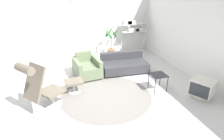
{
  "coord_description": "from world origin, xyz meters",
  "views": [
    {
      "loc": [
        -1.3,
        -4.75,
        2.8
      ],
      "look_at": [
        0.27,
        0.05,
        0.55
      ],
      "focal_mm": 32.0,
      "sensor_mm": 36.0,
      "label": 1
    }
  ],
  "objects_px": {
    "ottoman": "(74,84)",
    "armchair_red": "(87,68)",
    "couch_low": "(124,65)",
    "crt_television": "(203,88)",
    "shelf_unit": "(133,27)",
    "potted_plant": "(111,43)",
    "side_table": "(158,76)",
    "lounge_chair": "(38,83)"
  },
  "relations": [
    {
      "from": "couch_low",
      "to": "shelf_unit",
      "type": "bearing_deg",
      "value": -117.07
    },
    {
      "from": "lounge_chair",
      "to": "couch_low",
      "type": "xyz_separation_m",
      "value": [
        2.65,
        1.53,
        -0.49
      ]
    },
    {
      "from": "potted_plant",
      "to": "couch_low",
      "type": "bearing_deg",
      "value": -92.73
    },
    {
      "from": "armchair_red",
      "to": "crt_television",
      "type": "height_order",
      "value": "armchair_red"
    },
    {
      "from": "lounge_chair",
      "to": "side_table",
      "type": "xyz_separation_m",
      "value": [
        3.08,
        0.02,
        -0.29
      ]
    },
    {
      "from": "ottoman",
      "to": "couch_low",
      "type": "xyz_separation_m",
      "value": [
        1.81,
        0.92,
        -0.04
      ]
    },
    {
      "from": "armchair_red",
      "to": "potted_plant",
      "type": "bearing_deg",
      "value": -135.44
    },
    {
      "from": "couch_low",
      "to": "shelf_unit",
      "type": "height_order",
      "value": "shelf_unit"
    },
    {
      "from": "lounge_chair",
      "to": "potted_plant",
      "type": "bearing_deg",
      "value": 103.02
    },
    {
      "from": "crt_television",
      "to": "shelf_unit",
      "type": "bearing_deg",
      "value": -24.81
    },
    {
      "from": "armchair_red",
      "to": "shelf_unit",
      "type": "xyz_separation_m",
      "value": [
        2.33,
        1.8,
        0.82
      ]
    },
    {
      "from": "armchair_red",
      "to": "couch_low",
      "type": "height_order",
      "value": "armchair_red"
    },
    {
      "from": "ottoman",
      "to": "potted_plant",
      "type": "xyz_separation_m",
      "value": [
        1.89,
        2.54,
        0.25
      ]
    },
    {
      "from": "ottoman",
      "to": "crt_television",
      "type": "bearing_deg",
      "value": -23.01
    },
    {
      "from": "crt_television",
      "to": "shelf_unit",
      "type": "height_order",
      "value": "shelf_unit"
    },
    {
      "from": "ottoman",
      "to": "couch_low",
      "type": "distance_m",
      "value": 2.03
    },
    {
      "from": "lounge_chair",
      "to": "potted_plant",
      "type": "xyz_separation_m",
      "value": [
        2.72,
        3.16,
        -0.2
      ]
    },
    {
      "from": "armchair_red",
      "to": "couch_low",
      "type": "relative_size",
      "value": 0.63
    },
    {
      "from": "couch_low",
      "to": "side_table",
      "type": "distance_m",
      "value": 1.59
    },
    {
      "from": "shelf_unit",
      "to": "crt_television",
      "type": "bearing_deg",
      "value": -86.38
    },
    {
      "from": "lounge_chair",
      "to": "crt_television",
      "type": "height_order",
      "value": "lounge_chair"
    },
    {
      "from": "side_table",
      "to": "potted_plant",
      "type": "height_order",
      "value": "potted_plant"
    },
    {
      "from": "potted_plant",
      "to": "shelf_unit",
      "type": "relative_size",
      "value": 0.76
    },
    {
      "from": "ottoman",
      "to": "potted_plant",
      "type": "distance_m",
      "value": 3.18
    },
    {
      "from": "lounge_chair",
      "to": "armchair_red",
      "type": "xyz_separation_m",
      "value": [
        1.38,
        1.51,
        -0.43
      ]
    },
    {
      "from": "lounge_chair",
      "to": "armchair_red",
      "type": "relative_size",
      "value": 1.28
    },
    {
      "from": "couch_low",
      "to": "side_table",
      "type": "xyz_separation_m",
      "value": [
        0.43,
        -1.51,
        0.2
      ]
    },
    {
      "from": "ottoman",
      "to": "shelf_unit",
      "type": "relative_size",
      "value": 0.31
    },
    {
      "from": "couch_low",
      "to": "crt_television",
      "type": "bearing_deg",
      "value": 124.01
    },
    {
      "from": "potted_plant",
      "to": "shelf_unit",
      "type": "distance_m",
      "value": 1.15
    },
    {
      "from": "side_table",
      "to": "potted_plant",
      "type": "xyz_separation_m",
      "value": [
        -0.35,
        3.14,
        0.09
      ]
    },
    {
      "from": "potted_plant",
      "to": "shelf_unit",
      "type": "bearing_deg",
      "value": 8.82
    },
    {
      "from": "crt_television",
      "to": "side_table",
      "type": "bearing_deg",
      "value": 22.01
    },
    {
      "from": "armchair_red",
      "to": "couch_low",
      "type": "distance_m",
      "value": 1.27
    },
    {
      "from": "armchair_red",
      "to": "couch_low",
      "type": "xyz_separation_m",
      "value": [
        1.27,
        0.02,
        -0.06
      ]
    },
    {
      "from": "armchair_red",
      "to": "side_table",
      "type": "bearing_deg",
      "value": 132.44
    },
    {
      "from": "side_table",
      "to": "potted_plant",
      "type": "relative_size",
      "value": 0.39
    },
    {
      "from": "ottoman",
      "to": "crt_television",
      "type": "height_order",
      "value": "crt_television"
    },
    {
      "from": "ottoman",
      "to": "armchair_red",
      "type": "xyz_separation_m",
      "value": [
        0.54,
        0.9,
        0.02
      ]
    },
    {
      "from": "lounge_chair",
      "to": "crt_television",
      "type": "bearing_deg",
      "value": 43.62
    },
    {
      "from": "couch_low",
      "to": "ottoman",
      "type": "bearing_deg",
      "value": 30.58
    },
    {
      "from": "couch_low",
      "to": "crt_television",
      "type": "xyz_separation_m",
      "value": [
        1.31,
        -2.24,
        0.06
      ]
    }
  ]
}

